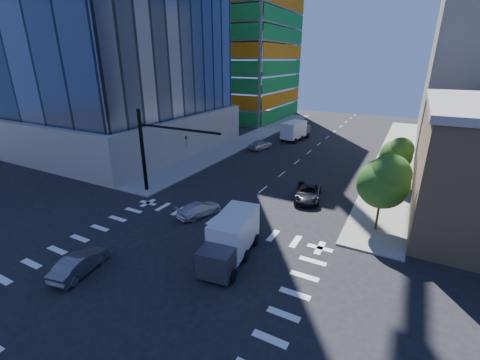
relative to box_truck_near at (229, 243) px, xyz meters
The scene contains 14 objects.
ground 5.71m from the box_truck_near, 129.02° to the right, with size 160.00×160.00×0.00m, color black.
road_markings 5.71m from the box_truck_near, 129.02° to the right, with size 20.00×20.00×0.01m, color silver.
sidewalk_ne 36.85m from the box_truck_near, 75.82° to the left, with size 5.00×60.00×0.15m, color gray.
sidewalk_nw 39.14m from the box_truck_near, 114.11° to the left, with size 5.00×60.00×0.15m, color gray.
construction_building 69.39m from the box_truck_near, 118.19° to the left, with size 25.16×34.50×70.60m.
signal_mast_nw 15.82m from the box_truck_near, 151.87° to the left, with size 10.20×0.40×9.00m.
tree_south 13.66m from the box_truck_near, 46.41° to the left, with size 4.16×4.16×6.82m.
tree_north 23.72m from the box_truck_near, 66.38° to the left, with size 3.54×3.52×5.78m.
car_nb_far 13.62m from the box_truck_near, 82.28° to the left, with size 2.54×5.51×1.53m, color black.
car_sb_near 7.94m from the box_truck_near, 141.25° to the left, with size 1.83×4.49×1.30m, color silver.
car_sb_mid 31.61m from the box_truck_near, 110.54° to the left, with size 1.86×4.62×1.58m, color #ACAEB4.
car_sb_cross 10.45m from the box_truck_near, 143.27° to the right, with size 1.53×4.39×1.45m, color #56555B.
box_truck_near is the anchor object (origin of this frame).
box_truck_far 39.71m from the box_truck_near, 101.87° to the left, with size 3.69×6.93×3.47m.
Camera 1 is at (13.71, -13.19, 13.93)m, focal length 24.00 mm.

